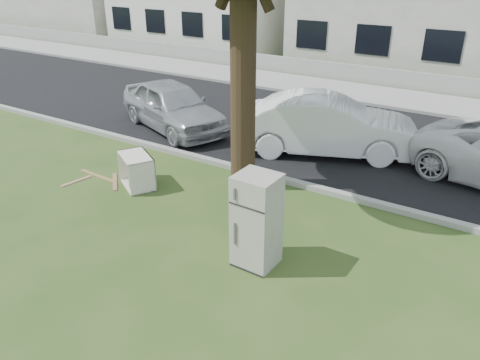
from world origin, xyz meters
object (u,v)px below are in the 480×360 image
Objects in this scene: cabinet at (137,171)px; car_left at (173,106)px; fridge at (257,221)px; car_center at (327,125)px.

cabinet is 3.95m from car_left.
fridge reaches higher than car_center.
fridge reaches higher than cabinet.
fridge is 1.71× the size of cabinet.
car_left is at bearing 75.82° from car_center.
car_left is (-4.64, -0.63, -0.05)m from car_center.
car_left reaches higher than cabinet.
cabinet is at bearing -130.90° from car_left.
car_left is (-1.84, 3.48, 0.34)m from cabinet.
car_center is 1.11× the size of car_left.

